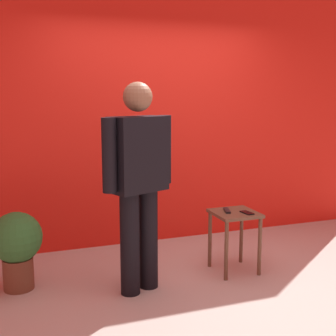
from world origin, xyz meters
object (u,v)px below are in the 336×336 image
object	(u,v)px
side_table	(235,224)
tv_remote	(227,210)
cell_phone	(247,213)
standing_person	(139,177)
potted_plant	(17,244)

from	to	relation	value
side_table	tv_remote	distance (m)	0.15
tv_remote	cell_phone	bearing A→B (deg)	-21.27
standing_person	potted_plant	world-z (taller)	standing_person
standing_person	tv_remote	distance (m)	1.00
potted_plant	tv_remote	bearing A→B (deg)	-7.18
side_table	standing_person	bearing A→B (deg)	-173.95
cell_phone	standing_person	bearing A→B (deg)	174.40
standing_person	tv_remote	xyz separation A→B (m)	(0.91, 0.14, -0.40)
standing_person	potted_plant	size ratio (longest dim) A/B	2.60
side_table	tv_remote	bearing A→B (deg)	150.65
standing_person	cell_phone	world-z (taller)	standing_person
standing_person	tv_remote	bearing A→B (deg)	8.77
tv_remote	potted_plant	world-z (taller)	potted_plant
cell_phone	potted_plant	bearing A→B (deg)	163.32
cell_phone	potted_plant	world-z (taller)	potted_plant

